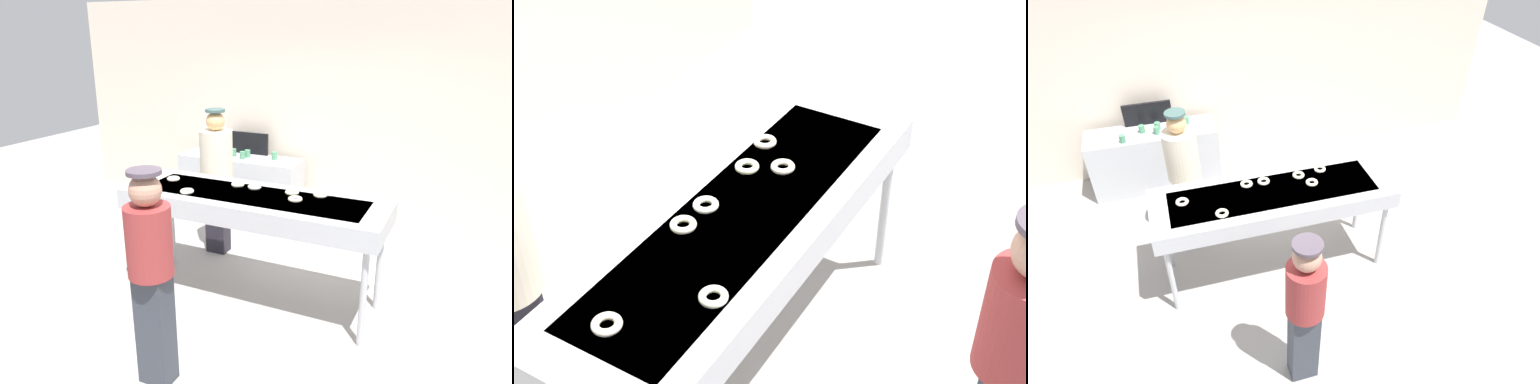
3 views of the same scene
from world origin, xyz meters
TOP-DOWN VIEW (x-y plane):
  - ground_plane at (0.00, 0.00)m, footprint 16.00×16.00m
  - back_wall at (0.00, 2.44)m, footprint 8.00×0.12m
  - fryer_conveyor at (0.00, 0.00)m, footprint 2.48×0.80m
  - sugar_donut_0 at (-0.06, 0.17)m, footprint 0.18×0.18m
  - sugar_donut_1 at (0.42, 0.01)m, footprint 0.18×0.18m
  - sugar_donut_2 at (-0.24, 0.18)m, footprint 0.18×0.18m
  - sugar_donut_3 at (-0.91, 0.07)m, footprint 0.15×0.15m
  - sugar_donut_4 at (0.33, 0.17)m, footprint 0.15×0.15m
  - sugar_donut_5 at (0.58, 0.21)m, footprint 0.17×0.17m
  - sugar_donut_6 at (-0.57, -0.21)m, footprint 0.13×0.13m
  - worker_baker at (-0.82, 0.79)m, footprint 0.37×0.37m
  - customer_waiting at (-0.12, -1.37)m, footprint 0.32×0.32m
  - prep_counter at (-1.14, 1.99)m, footprint 1.71×0.54m
  - paper_cup_0 at (-1.06, 1.90)m, footprint 0.08×0.08m
  - paper_cup_1 at (-1.24, 1.99)m, footprint 0.08×0.08m
  - paper_cup_2 at (-1.49, 1.81)m, footprint 0.08×0.08m
  - paper_cup_3 at (-1.04, 2.01)m, footprint 0.08×0.08m
  - paper_cup_4 at (-0.65, 2.05)m, footprint 0.08×0.08m
  - menu_display at (-1.14, 2.21)m, footprint 0.64×0.04m

SIDE VIEW (x-z plane):
  - ground_plane at x=0.00m, z-range 0.00..0.00m
  - prep_counter at x=-1.14m, z-range 0.00..0.84m
  - paper_cup_0 at x=-1.06m, z-range 0.84..0.95m
  - paper_cup_1 at x=-1.24m, z-range 0.84..0.95m
  - paper_cup_2 at x=-1.49m, z-range 0.84..0.95m
  - paper_cup_3 at x=-1.04m, z-range 0.84..0.95m
  - paper_cup_4 at x=-0.65m, z-range 0.84..0.95m
  - customer_waiting at x=-0.12m, z-range 0.10..1.73m
  - fryer_conveyor at x=0.00m, z-range 0.43..1.49m
  - worker_baker at x=-0.82m, z-range 0.14..1.82m
  - menu_display at x=-1.14m, z-range 0.84..1.15m
  - sugar_donut_0 at x=-0.06m, z-range 1.06..1.09m
  - sugar_donut_1 at x=0.42m, z-range 1.06..1.09m
  - sugar_donut_2 at x=-0.24m, z-range 1.06..1.09m
  - sugar_donut_3 at x=-0.91m, z-range 1.06..1.09m
  - sugar_donut_4 at x=0.33m, z-range 1.06..1.09m
  - sugar_donut_5 at x=0.58m, z-range 1.06..1.09m
  - sugar_donut_6 at x=-0.57m, z-range 1.06..1.09m
  - back_wall at x=0.00m, z-range 0.00..2.93m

